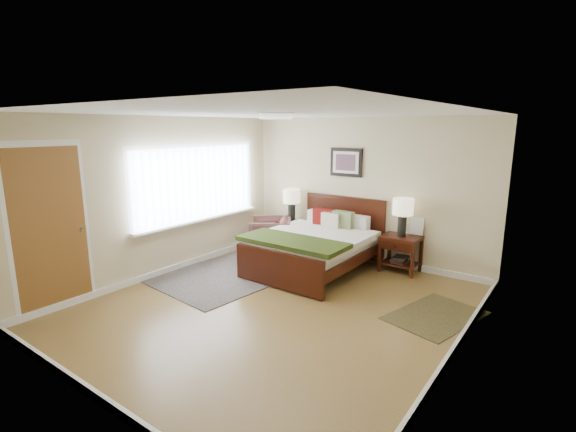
% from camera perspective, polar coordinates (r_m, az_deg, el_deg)
% --- Properties ---
extents(floor, '(5.00, 5.00, 0.00)m').
position_cam_1_polar(floor, '(5.67, -1.53, -12.20)').
color(floor, olive).
rests_on(floor, ground).
extents(back_wall, '(4.50, 0.04, 2.50)m').
position_cam_1_polar(back_wall, '(7.39, 10.34, 3.47)').
color(back_wall, '#C8BB91').
rests_on(back_wall, ground).
extents(front_wall, '(4.50, 0.04, 2.50)m').
position_cam_1_polar(front_wall, '(3.70, -26.12, -6.20)').
color(front_wall, '#C8BB91').
rests_on(front_wall, ground).
extents(left_wall, '(0.04, 5.00, 2.50)m').
position_cam_1_polar(left_wall, '(6.87, -16.66, 2.51)').
color(left_wall, '#C8BB91').
rests_on(left_wall, ground).
extents(right_wall, '(0.04, 5.00, 2.50)m').
position_cam_1_polar(right_wall, '(4.33, 22.75, -3.36)').
color(right_wall, '#C8BB91').
rests_on(right_wall, ground).
extents(ceiling, '(4.50, 5.00, 0.02)m').
position_cam_1_polar(ceiling, '(5.17, -1.69, 13.94)').
color(ceiling, white).
rests_on(ceiling, back_wall).
extents(window, '(0.11, 2.72, 1.32)m').
position_cam_1_polar(window, '(7.25, -12.07, 4.25)').
color(window, silver).
rests_on(window, left_wall).
extents(door, '(0.06, 1.00, 2.18)m').
position_cam_1_polar(door, '(6.01, -29.74, -1.64)').
color(door, silver).
rests_on(door, ground).
extents(ceil_fixture, '(0.44, 0.44, 0.08)m').
position_cam_1_polar(ceil_fixture, '(5.17, -1.69, 13.56)').
color(ceil_fixture, white).
rests_on(ceil_fixture, ceiling).
extents(bed, '(1.69, 2.04, 1.10)m').
position_cam_1_polar(bed, '(6.85, 3.77, -3.40)').
color(bed, '#371108').
rests_on(bed, ground).
extents(wall_art, '(0.62, 0.05, 0.50)m').
position_cam_1_polar(wall_art, '(7.46, 7.94, 7.27)').
color(wall_art, black).
rests_on(wall_art, back_wall).
extents(nightstand_left, '(0.47, 0.42, 0.56)m').
position_cam_1_polar(nightstand_left, '(8.03, 0.41, -1.55)').
color(nightstand_left, '#371108').
rests_on(nightstand_left, ground).
extents(nightstand_right, '(0.61, 0.45, 0.60)m').
position_cam_1_polar(nightstand_right, '(7.05, 15.10, -4.48)').
color(nightstand_right, '#371108').
rests_on(nightstand_right, ground).
extents(lamp_left, '(0.33, 0.33, 0.61)m').
position_cam_1_polar(lamp_left, '(7.93, 0.50, 2.32)').
color(lamp_left, black).
rests_on(lamp_left, nightstand_left).
extents(lamp_right, '(0.33, 0.33, 0.61)m').
position_cam_1_polar(lamp_right, '(6.91, 15.44, 0.75)').
color(lamp_right, black).
rests_on(lamp_right, nightstand_right).
extents(armchair, '(1.03, 1.02, 0.68)m').
position_cam_1_polar(armchair, '(7.81, -2.40, -2.69)').
color(armchair, brown).
rests_on(armchair, ground).
extents(rug_persian, '(1.93, 2.56, 0.01)m').
position_cam_1_polar(rug_persian, '(6.89, -7.59, -7.74)').
color(rug_persian, '#0B1939').
rests_on(rug_persian, ground).
extents(rug_navy, '(1.11, 1.41, 0.01)m').
position_cam_1_polar(rug_navy, '(5.71, 19.53, -12.70)').
color(rug_navy, black).
rests_on(rug_navy, ground).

